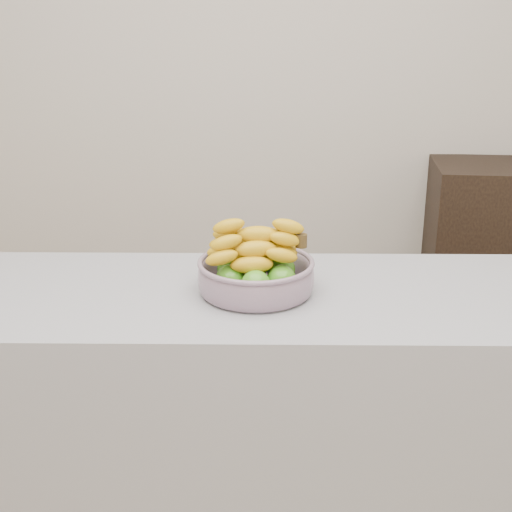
# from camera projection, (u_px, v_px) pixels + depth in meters

# --- Properties ---
(counter) EXTENTS (2.00, 0.60, 0.90)m
(counter) POSITION_uv_depth(u_px,v_px,m) (260.00, 439.00, 2.01)
(counter) COLOR #A5A4AD
(counter) RESTS_ON ground
(cabinet) EXTENTS (0.56, 0.47, 0.95)m
(cabinet) POSITION_uv_depth(u_px,v_px,m) (486.00, 268.00, 3.22)
(cabinet) COLOR black
(cabinet) RESTS_ON ground
(fruit_bowl) EXTENTS (0.30, 0.30, 0.18)m
(fruit_bowl) POSITION_uv_depth(u_px,v_px,m) (256.00, 272.00, 1.84)
(fruit_bowl) COLOR #98A7B7
(fruit_bowl) RESTS_ON counter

